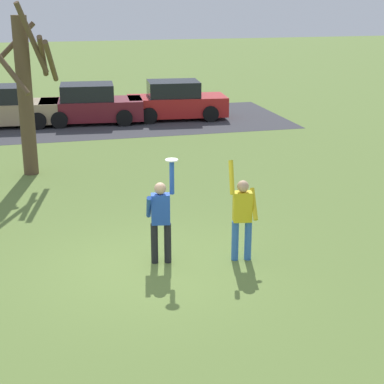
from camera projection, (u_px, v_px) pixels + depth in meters
name	position (u px, v px, depth m)	size (l,w,h in m)	color
ground_plane	(151.00, 267.00, 11.99)	(120.00, 120.00, 0.00)	olive
person_catcher	(161.00, 216.00, 11.91)	(0.57, 0.49, 2.08)	black
person_defender	(242.00, 213.00, 12.04)	(0.59, 0.50, 2.04)	#3366B7
frisbee_disc	(172.00, 160.00, 11.58)	(0.24, 0.24, 0.02)	white
parked_car_tan	(5.00, 108.00, 24.55)	(4.25, 2.32, 1.59)	tan
parked_car_maroon	(90.00, 105.00, 25.11)	(4.25, 2.32, 1.59)	maroon
parked_car_red	(176.00, 101.00, 25.95)	(4.25, 2.32, 1.59)	red
parking_strip	(90.00, 123.00, 25.28)	(16.29, 6.40, 0.01)	#38383D
bare_tree_tall	(26.00, 89.00, 17.43)	(2.03, 1.85, 4.88)	brown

